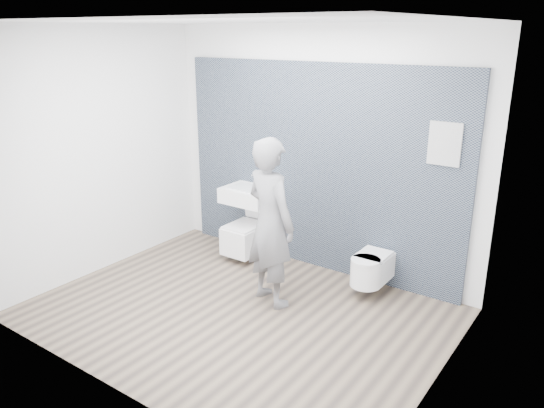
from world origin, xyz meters
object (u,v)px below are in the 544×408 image
Objects in this scene: toilet_square at (247,236)px; visitor at (271,223)px; toilet_rounded at (370,269)px; washbasin at (249,195)px.

visitor is at bearing -39.93° from toilet_square.
toilet_square is 1.32m from visitor.
toilet_square is 1.68m from toilet_rounded.
toilet_rounded is at bearing -1.80° from washbasin.
visitor is at bearing -41.78° from washbasin.
washbasin is 1.09× the size of toilet_rounded.
washbasin is 1.76m from toilet_rounded.
visitor is (0.90, -0.80, 0.07)m from washbasin.
washbasin is 0.53m from toilet_square.
toilet_rounded is 0.32× the size of visitor.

